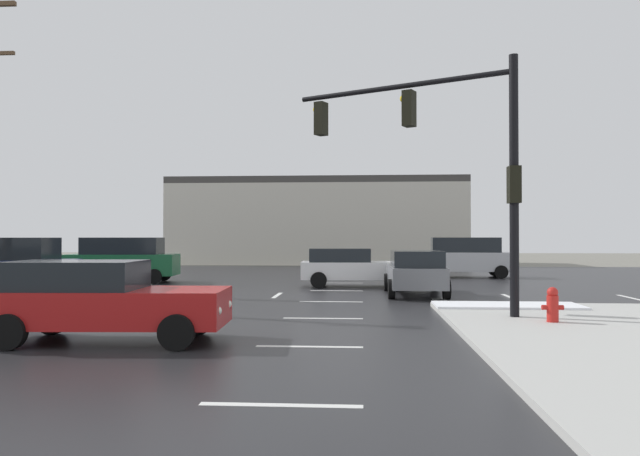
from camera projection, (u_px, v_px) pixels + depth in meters
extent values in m
plane|color=slate|center=(334.00, 296.00, 21.42)|extent=(120.00, 120.00, 0.00)
cube|color=#232326|center=(334.00, 296.00, 21.42)|extent=(44.00, 44.00, 0.02)
cube|color=white|center=(507.00, 305.00, 17.09)|extent=(4.00, 1.60, 0.06)
cube|color=silver|center=(281.00, 405.00, 7.46)|extent=(2.00, 0.15, 0.01)
cube|color=silver|center=(309.00, 347.00, 11.45)|extent=(2.00, 0.15, 0.01)
cube|color=silver|center=(323.00, 318.00, 15.44)|extent=(2.00, 0.15, 0.01)
cube|color=silver|center=(331.00, 302.00, 19.43)|extent=(2.00, 0.15, 0.01)
cube|color=silver|center=(337.00, 291.00, 23.42)|extent=(2.00, 0.15, 0.01)
cube|color=silver|center=(340.00, 283.00, 27.41)|extent=(2.00, 0.15, 0.01)
cube|color=silver|center=(343.00, 277.00, 31.40)|extent=(2.00, 0.15, 0.01)
cube|color=silver|center=(345.00, 273.00, 35.39)|extent=(2.00, 0.15, 0.01)
cube|color=silver|center=(347.00, 269.00, 39.38)|extent=(2.00, 0.15, 0.01)
cube|color=silver|center=(57.00, 294.00, 22.11)|extent=(0.15, 2.00, 0.01)
cube|color=silver|center=(165.00, 295.00, 21.84)|extent=(0.15, 2.00, 0.01)
cube|color=silver|center=(277.00, 295.00, 21.56)|extent=(0.15, 2.00, 0.01)
cube|color=silver|center=(392.00, 296.00, 21.28)|extent=(0.15, 2.00, 0.01)
cube|color=silver|center=(509.00, 297.00, 21.01)|extent=(0.15, 2.00, 0.01)
cube|color=silver|center=(630.00, 298.00, 20.73)|extent=(0.15, 2.00, 0.01)
cube|color=silver|center=(452.00, 310.00, 17.19)|extent=(0.45, 7.00, 0.01)
cylinder|color=black|center=(514.00, 185.00, 14.91)|extent=(0.22, 0.22, 6.37)
cylinder|color=black|center=(398.00, 87.00, 16.52)|extent=(5.47, 2.88, 0.14)
cube|color=black|center=(409.00, 109.00, 16.35)|extent=(0.41, 0.45, 0.95)
sphere|color=yellow|center=(403.00, 99.00, 16.44)|extent=(0.20, 0.20, 0.20)
cube|color=black|center=(321.00, 119.00, 17.75)|extent=(0.41, 0.45, 0.95)
sphere|color=yellow|center=(316.00, 110.00, 17.84)|extent=(0.20, 0.20, 0.20)
cube|color=black|center=(514.00, 185.00, 14.91)|extent=(0.28, 0.36, 0.90)
cylinder|color=red|center=(553.00, 309.00, 13.95)|extent=(0.26, 0.26, 0.60)
sphere|color=red|center=(552.00, 292.00, 13.95)|extent=(0.25, 0.25, 0.25)
cylinder|color=red|center=(544.00, 307.00, 13.96)|extent=(0.12, 0.11, 0.11)
cylinder|color=red|center=(561.00, 307.00, 13.93)|extent=(0.12, 0.11, 0.11)
cube|color=beige|center=(318.00, 225.00, 48.64)|extent=(22.42, 8.00, 6.06)
cube|color=#3F3D3A|center=(318.00, 184.00, 48.69)|extent=(22.42, 8.00, 0.50)
cube|color=#195933|center=(123.00, 265.00, 27.75)|extent=(4.98, 2.44, 0.95)
cube|color=black|center=(123.00, 246.00, 27.76)|extent=(3.53, 2.14, 0.75)
cylinder|color=black|center=(79.00, 277.00, 26.71)|extent=(0.68, 0.29, 0.66)
cylinder|color=black|center=(94.00, 274.00, 28.66)|extent=(0.68, 0.29, 0.66)
cylinder|color=black|center=(154.00, 276.00, 26.83)|extent=(0.68, 0.29, 0.66)
cylinder|color=black|center=(164.00, 274.00, 28.77)|extent=(0.68, 0.29, 0.66)
sphere|color=white|center=(65.00, 265.00, 27.04)|extent=(0.18, 0.18, 0.18)
sphere|color=white|center=(75.00, 264.00, 28.29)|extent=(0.18, 0.18, 0.18)
cube|color=#141E47|center=(1.00, 274.00, 20.90)|extent=(5.00, 2.50, 0.95)
cube|color=black|center=(2.00, 249.00, 20.92)|extent=(3.55, 2.18, 0.75)
cylinder|color=black|center=(39.00, 290.00, 20.00)|extent=(0.68, 0.30, 0.66)
cylinder|color=black|center=(61.00, 285.00, 21.95)|extent=(0.68, 0.30, 0.66)
cube|color=#B7BABF|center=(465.00, 261.00, 31.39)|extent=(4.90, 2.20, 0.95)
cube|color=black|center=(465.00, 245.00, 31.40)|extent=(3.45, 1.97, 0.75)
cylinder|color=black|center=(434.00, 272.00, 30.61)|extent=(0.67, 0.26, 0.66)
cylinder|color=black|center=(432.00, 270.00, 32.55)|extent=(0.67, 0.26, 0.66)
cylinder|color=black|center=(501.00, 272.00, 30.21)|extent=(0.67, 0.26, 0.66)
cylinder|color=black|center=(495.00, 270.00, 32.15)|extent=(0.67, 0.26, 0.66)
sphere|color=white|center=(419.00, 262.00, 31.06)|extent=(0.18, 0.18, 0.18)
sphere|color=white|center=(418.00, 261.00, 32.29)|extent=(0.18, 0.18, 0.18)
cube|color=white|center=(356.00, 270.00, 25.38)|extent=(4.58, 2.01, 0.70)
cube|color=black|center=(340.00, 255.00, 25.41)|extent=(2.55, 1.77, 0.55)
cylinder|color=black|center=(391.00, 277.00, 26.24)|extent=(0.67, 0.25, 0.66)
cylinder|color=black|center=(395.00, 280.00, 24.44)|extent=(0.67, 0.25, 0.66)
cylinder|color=black|center=(320.00, 277.00, 26.31)|extent=(0.67, 0.25, 0.66)
cylinder|color=black|center=(319.00, 280.00, 24.51)|extent=(0.67, 0.25, 0.66)
sphere|color=white|center=(408.00, 270.00, 25.91)|extent=(0.18, 0.18, 0.18)
sphere|color=white|center=(411.00, 271.00, 24.76)|extent=(0.18, 0.18, 0.18)
cube|color=#B21919|center=(110.00, 307.00, 11.99)|extent=(4.59, 2.05, 0.70)
cube|color=black|center=(76.00, 275.00, 12.01)|extent=(2.56, 1.79, 0.55)
cylinder|color=black|center=(198.00, 319.00, 12.86)|extent=(0.67, 0.26, 0.66)
cylinder|color=black|center=(177.00, 332.00, 11.06)|extent=(0.67, 0.26, 0.66)
cylinder|color=black|center=(53.00, 319.00, 12.90)|extent=(0.67, 0.26, 0.66)
cylinder|color=black|center=(8.00, 332.00, 11.10)|extent=(0.67, 0.26, 0.66)
sphere|color=white|center=(227.00, 304.00, 12.53)|extent=(0.18, 0.18, 0.18)
sphere|color=white|center=(217.00, 311.00, 11.38)|extent=(0.18, 0.18, 0.18)
cube|color=slate|center=(415.00, 276.00, 21.77)|extent=(1.83, 4.51, 0.70)
cube|color=black|center=(416.00, 259.00, 21.11)|extent=(1.67, 2.49, 0.55)
cylinder|color=black|center=(387.00, 282.00, 23.35)|extent=(0.22, 0.66, 0.66)
cylinder|color=black|center=(435.00, 283.00, 23.24)|extent=(0.22, 0.66, 0.66)
cylinder|color=black|center=(392.00, 289.00, 20.30)|extent=(0.22, 0.66, 0.66)
cylinder|color=black|center=(447.00, 289.00, 20.19)|extent=(0.22, 0.66, 0.66)
sphere|color=white|center=(395.00, 272.00, 24.00)|extent=(0.18, 0.18, 0.18)
sphere|color=white|center=(424.00, 272.00, 23.93)|extent=(0.18, 0.18, 0.18)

